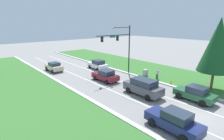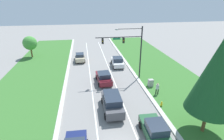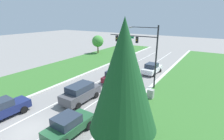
{
  "view_description": "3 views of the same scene",
  "coord_description": "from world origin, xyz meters",
  "px_view_note": "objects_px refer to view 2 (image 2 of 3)",
  "views": [
    {
      "loc": [
        -15.85,
        -6.27,
        8.6
      ],
      "look_at": [
        0.96,
        13.21,
        1.71
      ],
      "focal_mm": 28.0,
      "sensor_mm": 36.0,
      "label": 1
    },
    {
      "loc": [
        -2.55,
        -10.24,
        12.05
      ],
      "look_at": [
        1.39,
        13.56,
        2.11
      ],
      "focal_mm": 28.0,
      "sensor_mm": 36.0,
      "label": 2
    },
    {
      "loc": [
        12.91,
        -6.89,
        9.39
      ],
      "look_at": [
        0.75,
        12.38,
        2.26
      ],
      "focal_mm": 28.0,
      "sensor_mm": 36.0,
      "label": 3
    }
  ],
  "objects_px": {
    "fire_hydrant": "(161,104)",
    "conifer_near_right_tree": "(216,76)",
    "burgundy_sedan": "(104,77)",
    "white_sedan": "(117,62)",
    "forest_sedan": "(155,130)",
    "champagne_sedan": "(80,57)",
    "graphite_suv": "(112,102)",
    "utility_cabinet": "(151,83)",
    "oak_near_left_tree": "(30,43)",
    "pedestrian": "(157,88)",
    "traffic_signal_mast": "(129,46)"
  },
  "relations": [
    {
      "from": "burgundy_sedan",
      "to": "conifer_near_right_tree",
      "type": "bearing_deg",
      "value": -59.39
    },
    {
      "from": "traffic_signal_mast",
      "to": "pedestrian",
      "type": "height_order",
      "value": "traffic_signal_mast"
    },
    {
      "from": "forest_sedan",
      "to": "champagne_sedan",
      "type": "xyz_separation_m",
      "value": [
        -6.9,
        23.02,
        -0.05
      ]
    },
    {
      "from": "utility_cabinet",
      "to": "conifer_near_right_tree",
      "type": "xyz_separation_m",
      "value": [
        1.59,
        -9.76,
        5.4
      ]
    },
    {
      "from": "burgundy_sedan",
      "to": "fire_hydrant",
      "type": "distance_m",
      "value": 9.7
    },
    {
      "from": "graphite_suv",
      "to": "utility_cabinet",
      "type": "bearing_deg",
      "value": 37.12
    },
    {
      "from": "champagne_sedan",
      "to": "utility_cabinet",
      "type": "relative_size",
      "value": 3.82
    },
    {
      "from": "forest_sedan",
      "to": "white_sedan",
      "type": "relative_size",
      "value": 0.94
    },
    {
      "from": "forest_sedan",
      "to": "conifer_near_right_tree",
      "type": "relative_size",
      "value": 0.47
    },
    {
      "from": "white_sedan",
      "to": "conifer_near_right_tree",
      "type": "distance_m",
      "value": 20.13
    },
    {
      "from": "graphite_suv",
      "to": "champagne_sedan",
      "type": "height_order",
      "value": "graphite_suv"
    },
    {
      "from": "burgundy_sedan",
      "to": "traffic_signal_mast",
      "type": "bearing_deg",
      "value": 7.3
    },
    {
      "from": "pedestrian",
      "to": "conifer_near_right_tree",
      "type": "bearing_deg",
      "value": 119.17
    },
    {
      "from": "pedestrian",
      "to": "traffic_signal_mast",
      "type": "bearing_deg",
      "value": -47.29
    },
    {
      "from": "pedestrian",
      "to": "conifer_near_right_tree",
      "type": "height_order",
      "value": "conifer_near_right_tree"
    },
    {
      "from": "traffic_signal_mast",
      "to": "champagne_sedan",
      "type": "bearing_deg",
      "value": 127.31
    },
    {
      "from": "champagne_sedan",
      "to": "white_sedan",
      "type": "xyz_separation_m",
      "value": [
        7.08,
        -4.07,
        0.03
      ]
    },
    {
      "from": "conifer_near_right_tree",
      "to": "white_sedan",
      "type": "bearing_deg",
      "value": 104.14
    },
    {
      "from": "forest_sedan",
      "to": "burgundy_sedan",
      "type": "bearing_deg",
      "value": 106.39
    },
    {
      "from": "traffic_signal_mast",
      "to": "burgundy_sedan",
      "type": "relative_size",
      "value": 1.82
    },
    {
      "from": "traffic_signal_mast",
      "to": "oak_near_left_tree",
      "type": "relative_size",
      "value": 1.79
    },
    {
      "from": "burgundy_sedan",
      "to": "forest_sedan",
      "type": "bearing_deg",
      "value": -78.41
    },
    {
      "from": "burgundy_sedan",
      "to": "oak_near_left_tree",
      "type": "height_order",
      "value": "oak_near_left_tree"
    },
    {
      "from": "utility_cabinet",
      "to": "conifer_near_right_tree",
      "type": "distance_m",
      "value": 11.26
    },
    {
      "from": "forest_sedan",
      "to": "champagne_sedan",
      "type": "relative_size",
      "value": 1.02
    },
    {
      "from": "utility_cabinet",
      "to": "forest_sedan",
      "type": "bearing_deg",
      "value": -108.82
    },
    {
      "from": "champagne_sedan",
      "to": "white_sedan",
      "type": "relative_size",
      "value": 0.91
    },
    {
      "from": "champagne_sedan",
      "to": "utility_cabinet",
      "type": "height_order",
      "value": "champagne_sedan"
    },
    {
      "from": "champagne_sedan",
      "to": "pedestrian",
      "type": "bearing_deg",
      "value": -57.92
    },
    {
      "from": "champagne_sedan",
      "to": "white_sedan",
      "type": "bearing_deg",
      "value": -31.24
    },
    {
      "from": "utility_cabinet",
      "to": "fire_hydrant",
      "type": "relative_size",
      "value": 1.61
    },
    {
      "from": "forest_sedan",
      "to": "white_sedan",
      "type": "distance_m",
      "value": 18.95
    },
    {
      "from": "utility_cabinet",
      "to": "burgundy_sedan",
      "type": "bearing_deg",
      "value": 159.6
    },
    {
      "from": "champagne_sedan",
      "to": "burgundy_sedan",
      "type": "xyz_separation_m",
      "value": [
        3.64,
        -10.74,
        0.01
      ]
    },
    {
      "from": "oak_near_left_tree",
      "to": "burgundy_sedan",
      "type": "bearing_deg",
      "value": -46.8
    },
    {
      "from": "forest_sedan",
      "to": "conifer_near_right_tree",
      "type": "xyz_separation_m",
      "value": [
        4.94,
        0.07,
        5.08
      ]
    },
    {
      "from": "forest_sedan",
      "to": "champagne_sedan",
      "type": "bearing_deg",
      "value": 108.23
    },
    {
      "from": "oak_near_left_tree",
      "to": "conifer_near_right_tree",
      "type": "bearing_deg",
      "value": -50.7
    },
    {
      "from": "traffic_signal_mast",
      "to": "fire_hydrant",
      "type": "xyz_separation_m",
      "value": [
        2.03,
        -8.34,
        -5.12
      ]
    },
    {
      "from": "graphite_suv",
      "to": "fire_hydrant",
      "type": "distance_m",
      "value": 5.98
    },
    {
      "from": "fire_hydrant",
      "to": "conifer_near_right_tree",
      "type": "relative_size",
      "value": 0.07
    },
    {
      "from": "forest_sedan",
      "to": "pedestrian",
      "type": "xyz_separation_m",
      "value": [
        3.36,
        7.48,
        0.05
      ]
    },
    {
      "from": "burgundy_sedan",
      "to": "utility_cabinet",
      "type": "bearing_deg",
      "value": -23.64
    },
    {
      "from": "graphite_suv",
      "to": "pedestrian",
      "type": "distance_m",
      "value": 7.0
    },
    {
      "from": "burgundy_sedan",
      "to": "white_sedan",
      "type": "xyz_separation_m",
      "value": [
        3.43,
        6.67,
        0.02
      ]
    },
    {
      "from": "utility_cabinet",
      "to": "oak_near_left_tree",
      "type": "height_order",
      "value": "oak_near_left_tree"
    },
    {
      "from": "fire_hydrant",
      "to": "conifer_near_right_tree",
      "type": "xyz_separation_m",
      "value": [
        2.18,
        -4.61,
        5.62
      ]
    },
    {
      "from": "white_sedan",
      "to": "oak_near_left_tree",
      "type": "bearing_deg",
      "value": 157.12
    },
    {
      "from": "traffic_signal_mast",
      "to": "white_sedan",
      "type": "xyz_separation_m",
      "value": [
        -0.54,
        5.93,
        -4.6
      ]
    },
    {
      "from": "forest_sedan",
      "to": "traffic_signal_mast",
      "type": "bearing_deg",
      "value": 88.37
    }
  ]
}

